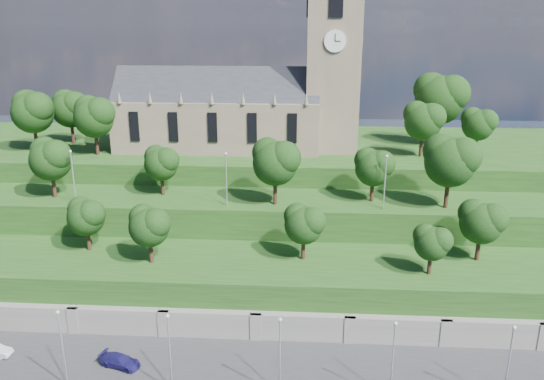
{
  "coord_description": "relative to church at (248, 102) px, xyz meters",
  "views": [
    {
      "loc": [
        9.83,
        -38.17,
        34.65
      ],
      "look_at": [
        5.58,
        30.0,
        12.93
      ],
      "focal_mm": 35.0,
      "sensor_mm": 36.0,
      "label": 1
    }
  ],
  "objects": [
    {
      "name": "trees_hilltop",
      "position": [
        2.61,
        -0.59,
        -0.81
      ],
      "size": [
        75.32,
        17.02,
        11.87
      ],
      "color": "black",
      "rests_on": "hilltop"
    },
    {
      "name": "hilltop",
      "position": [
        -0.79,
        4.02,
        -15.02
      ],
      "size": [
        160.0,
        32.0,
        15.0
      ],
      "primitive_type": "cube",
      "color": "#1D4115",
      "rests_on": "ground"
    },
    {
      "name": "lamp_posts_promenade",
      "position": [
        -2.79,
        -43.48,
        -15.93
      ],
      "size": [
        60.36,
        0.36,
        7.97
      ],
      "color": "#B2B2B7",
      "rests_on": "promenade"
    },
    {
      "name": "retaining_wall",
      "position": [
        -0.79,
        -34.01,
        -20.02
      ],
      "size": [
        160.0,
        2.1,
        5.0
      ],
      "color": "slate",
      "rests_on": "ground"
    },
    {
      "name": "trees_upper",
      "position": [
        6.08,
        -18.16,
        -4.83
      ],
      "size": [
        58.28,
        8.44,
        9.43
      ],
      "color": "black",
      "rests_on": "embankment_upper"
    },
    {
      "name": "trees_lower",
      "position": [
        1.82,
        -27.71,
        -9.97
      ],
      "size": [
        65.18,
        8.54,
        7.28
      ],
      "color": "black",
      "rests_on": "embankment_lower"
    },
    {
      "name": "car_right",
      "position": [
        -8.79,
        -40.32,
        -19.92
      ],
      "size": [
        4.49,
        2.86,
        1.21
      ],
      "primitive_type": "imported",
      "rotation": [
        0.0,
        0.0,
        1.27
      ],
      "color": "#1C1854",
      "rests_on": "promenade"
    },
    {
      "name": "church",
      "position": [
        0.0,
        0.0,
        0.0
      ],
      "size": [
        38.6,
        12.35,
        27.6
      ],
      "color": "#705F4E",
      "rests_on": "hilltop"
    },
    {
      "name": "lamp_posts_upper",
      "position": [
        -0.79,
        -19.98,
        -6.4
      ],
      "size": [
        40.36,
        0.36,
        7.05
      ],
      "color": "#B2B2B7",
      "rests_on": "embankment_upper"
    },
    {
      "name": "embankment_upper",
      "position": [
        -0.79,
        -16.98,
        -16.52
      ],
      "size": [
        160.0,
        10.0,
        12.0
      ],
      "primitive_type": "cube",
      "color": "#1D4115",
      "rests_on": "ground"
    },
    {
      "name": "embankment_lower",
      "position": [
        -0.79,
        -27.98,
        -18.52
      ],
      "size": [
        160.0,
        12.0,
        8.0
      ],
      "primitive_type": "cube",
      "color": "#1D4115",
      "rests_on": "ground"
    },
    {
      "name": "promenade",
      "position": [
        -0.79,
        -39.98,
        -21.52
      ],
      "size": [
        160.0,
        12.0,
        2.0
      ],
      "primitive_type": "cube",
      "color": "#2D2D30",
      "rests_on": "ground"
    }
  ]
}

